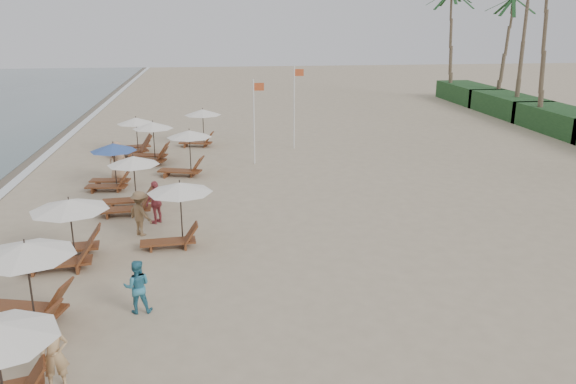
{
  "coord_description": "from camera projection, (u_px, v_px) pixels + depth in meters",
  "views": [
    {
      "loc": [
        -1.74,
        -14.24,
        7.59
      ],
      "look_at": [
        1.0,
        6.32,
        1.3
      ],
      "focal_mm": 36.11,
      "sensor_mm": 36.0,
      "label": 1
    }
  ],
  "objects": [
    {
      "name": "ground",
      "position": [
        282.0,
        304.0,
        15.93
      ],
      "size": [
        160.0,
        160.0,
        0.0
      ],
      "primitive_type": "plane",
      "color": "tan",
      "rests_on": "ground"
    },
    {
      "name": "lounger_station_1",
      "position": [
        19.0,
        290.0,
        14.3
      ],
      "size": [
        2.88,
        2.58,
        2.37
      ],
      "color": "brown",
      "rests_on": "ground"
    },
    {
      "name": "lounger_station_2",
      "position": [
        63.0,
        232.0,
        18.3
      ],
      "size": [
        2.86,
        2.45,
        2.14
      ],
      "color": "brown",
      "rests_on": "ground"
    },
    {
      "name": "lounger_station_3",
      "position": [
        128.0,
        187.0,
        23.29
      ],
      "size": [
        2.6,
        2.07,
        2.29
      ],
      "color": "brown",
      "rests_on": "ground"
    },
    {
      "name": "lounger_station_4",
      "position": [
        110.0,
        166.0,
        26.43
      ],
      "size": [
        2.43,
        2.1,
        2.11
      ],
      "color": "brown",
      "rests_on": "ground"
    },
    {
      "name": "lounger_station_5",
      "position": [
        149.0,
        144.0,
        31.15
      ],
      "size": [
        2.68,
        2.38,
        2.21
      ],
      "color": "brown",
      "rests_on": "ground"
    },
    {
      "name": "lounger_station_6",
      "position": [
        132.0,
        137.0,
        33.17
      ],
      "size": [
        2.72,
        2.6,
        2.1
      ],
      "color": "brown",
      "rests_on": "ground"
    },
    {
      "name": "inland_station_0",
      "position": [
        175.0,
        207.0,
        19.63
      ],
      "size": [
        2.62,
        2.24,
        2.22
      ],
      "color": "brown",
      "rests_on": "ground"
    },
    {
      "name": "inland_station_1",
      "position": [
        185.0,
        150.0,
        28.59
      ],
      "size": [
        2.85,
        2.24,
        2.22
      ],
      "color": "brown",
      "rests_on": "ground"
    },
    {
      "name": "inland_station_2",
      "position": [
        200.0,
        124.0,
        35.09
      ],
      "size": [
        2.72,
        2.24,
        2.22
      ],
      "color": "brown",
      "rests_on": "ground"
    },
    {
      "name": "beachgoer_near",
      "position": [
        54.0,
        355.0,
        12.14
      ],
      "size": [
        0.64,
        0.47,
        1.6
      ],
      "primitive_type": "imported",
      "rotation": [
        0.0,
        0.0,
        0.16
      ],
      "color": "tan",
      "rests_on": "ground"
    },
    {
      "name": "beachgoer_mid_a",
      "position": [
        137.0,
        287.0,
        15.33
      ],
      "size": [
        0.74,
        0.59,
        1.48
      ],
      "primitive_type": "imported",
      "rotation": [
        0.0,
        0.0,
        3.18
      ],
      "color": "teal",
      "rests_on": "ground"
    },
    {
      "name": "beachgoer_mid_b",
      "position": [
        140.0,
        213.0,
        20.79
      ],
      "size": [
        1.19,
        1.19,
        1.66
      ],
      "primitive_type": "imported",
      "rotation": [
        0.0,
        0.0,
        2.36
      ],
      "color": "brown",
      "rests_on": "ground"
    },
    {
      "name": "beachgoer_far_a",
      "position": [
        156.0,
        202.0,
        22.0
      ],
      "size": [
        0.97,
        0.99,
        1.67
      ],
      "primitive_type": "imported",
      "rotation": [
        0.0,
        0.0,
        3.96
      ],
      "color": "#B2474E",
      "rests_on": "ground"
    },
    {
      "name": "beachgoer_far_b",
      "position": [
        118.0,
        160.0,
        27.96
      ],
      "size": [
        1.09,
        1.02,
        1.88
      ],
      "primitive_type": "imported",
      "rotation": [
        0.0,
        0.0,
        0.62
      ],
      "color": "tan",
      "rests_on": "ground"
    },
    {
      "name": "flag_pole_near",
      "position": [
        255.0,
        118.0,
        30.5
      ],
      "size": [
        0.6,
        0.08,
        4.51
      ],
      "color": "silver",
      "rests_on": "ground"
    },
    {
      "name": "flag_pole_far",
      "position": [
        295.0,
        103.0,
        34.09
      ],
      "size": [
        0.6,
        0.08,
        4.89
      ],
      "color": "silver",
      "rests_on": "ground"
    }
  ]
}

